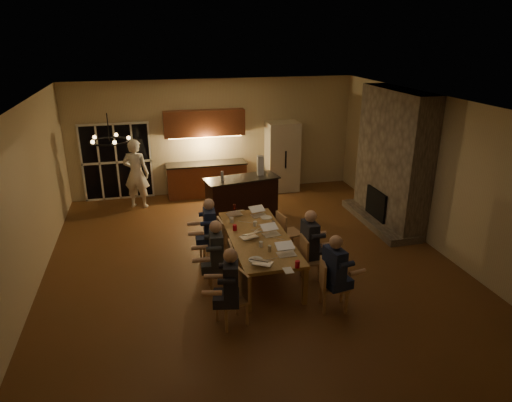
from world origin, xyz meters
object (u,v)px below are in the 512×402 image
(chair_left_mid, at_px, (220,267))
(chandelier, at_px, (110,141))
(can_right, at_px, (273,224))
(dining_table, at_px, (259,254))
(chair_right_near, at_px, (334,285))
(chair_left_near, at_px, (231,299))
(laptop_a, at_px, (263,258))
(chair_left_far, at_px, (211,242))
(laptop_f, at_px, (259,211))
(redcup_near, at_px, (297,264))
(bar_island, at_px, (242,199))
(bar_bottle, at_px, (222,176))
(person_right_mid, at_px, (309,245))
(laptop_e, at_px, (234,210))
(mug_mid, at_px, (255,224))
(plate_near, at_px, (288,248))
(refrigerator, at_px, (282,157))
(can_cola, at_px, (235,207))
(plate_left, at_px, (256,260))
(bar_blender, at_px, (260,165))
(laptop_c, at_px, (249,232))
(laptop_d, at_px, (271,229))
(laptop_b, at_px, (287,249))
(plate_far, at_px, (266,218))
(standing_person, at_px, (136,174))
(can_silver, at_px, (270,249))
(chair_right_mid, at_px, (314,259))
(person_left_mid, at_px, (217,257))
(redcup_mid, at_px, (235,228))
(chair_right_far, at_px, (289,232))
(person_left_near, at_px, (231,289))
(mug_back, at_px, (232,220))

(chair_left_mid, xyz_separation_m, chandelier, (-1.66, 0.37, 2.31))
(chair_left_mid, distance_m, can_right, 1.54)
(dining_table, height_order, can_right, can_right)
(dining_table, xyz_separation_m, chair_right_near, (0.92, -1.53, 0.07))
(chair_left_near, height_order, laptop_a, laptop_a)
(chair_left_far, distance_m, laptop_f, 1.22)
(chair_left_near, distance_m, redcup_near, 1.22)
(bar_island, height_order, bar_bottle, bar_bottle)
(chair_right_near, height_order, person_right_mid, person_right_mid)
(laptop_e, xyz_separation_m, mug_mid, (0.29, -0.68, -0.06))
(plate_near, bearing_deg, refrigerator, 74.43)
(can_cola, height_order, plate_near, can_cola)
(plate_near, bearing_deg, plate_left, -154.90)
(bar_blender, bearing_deg, laptop_c, -104.53)
(bar_blender, bearing_deg, laptop_d, -95.99)
(laptop_b, relative_size, plate_far, 1.33)
(standing_person, distance_m, can_right, 4.59)
(laptop_e, bearing_deg, can_silver, 91.23)
(chair_right_mid, xyz_separation_m, person_left_mid, (-1.81, 0.03, 0.24))
(person_right_mid, xyz_separation_m, redcup_mid, (-1.24, 0.84, 0.12))
(bar_island, xyz_separation_m, chandelier, (-2.72, -2.74, 2.21))
(chair_right_mid, relative_size, redcup_near, 7.42)
(chair_left_near, bearing_deg, bar_island, 150.38)
(chair_right_far, bearing_deg, chair_right_near, 171.23)
(chair_right_near, height_order, bar_blender, bar_blender)
(chair_left_far, bearing_deg, refrigerator, 141.30)
(can_right, bearing_deg, plate_left, -117.38)
(dining_table, bearing_deg, can_cola, 97.28)
(person_left_mid, xyz_separation_m, standing_person, (-1.37, 4.65, 0.23))
(redcup_mid, bearing_deg, redcup_near, -67.17)
(plate_near, bearing_deg, chair_left_mid, 173.20)
(chair_left_far, xyz_separation_m, plate_far, (1.21, 0.22, 0.31))
(chair_left_near, height_order, person_left_mid, person_left_mid)
(refrigerator, xyz_separation_m, chair_right_near, (-0.91, -6.10, -0.55))
(person_left_near, distance_m, plate_far, 2.76)
(plate_near, relative_size, plate_left, 1.09)
(person_left_mid, height_order, can_silver, person_left_mid)
(laptop_f, xyz_separation_m, bar_blender, (0.48, 1.81, 0.45))
(plate_far, bearing_deg, chair_left_near, -116.72)
(dining_table, bearing_deg, redcup_near, -76.22)
(laptop_d, distance_m, laptop_e, 1.27)
(laptop_a, xyz_separation_m, mug_back, (-0.18, 1.85, -0.06))
(chair_left_far, relative_size, mug_back, 8.90)
(can_silver, distance_m, plate_left, 0.41)
(bar_island, height_order, laptop_e, bar_island)
(chandelier, height_order, laptop_a, chandelier)
(person_left_near, xyz_separation_m, laptop_c, (0.65, 1.64, 0.17))
(person_left_near, bearing_deg, refrigerator, 168.37)
(chandelier, relative_size, laptop_a, 1.96)
(person_left_near, height_order, laptop_e, person_left_near)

